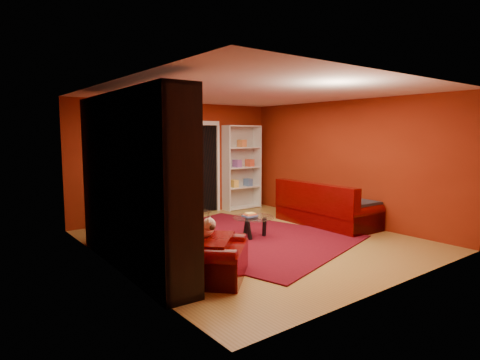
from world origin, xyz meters
TOP-DOWN VIEW (x-y plane):
  - floor at (0.00, 0.00)m, footprint 5.00×5.50m
  - ceiling at (0.00, 0.00)m, footprint 5.00×5.50m
  - wall_back at (0.00, 2.77)m, footprint 5.00×0.05m
  - wall_left at (-2.52, 0.00)m, footprint 0.05×5.50m
  - wall_right at (2.52, 0.00)m, footprint 0.05×5.50m
  - doorway at (0.60, 2.73)m, footprint 1.06×0.60m
  - rug at (-0.08, 0.18)m, footprint 3.93×4.28m
  - media_unit at (-2.27, -0.05)m, footprint 0.60×3.22m
  - christmas_tree at (-1.27, 1.80)m, footprint 1.25×1.25m
  - gift_box_teal at (-1.78, 2.15)m, footprint 0.28×0.28m
  - gift_box_green at (-0.66, 1.56)m, footprint 0.28×0.28m
  - gift_box_red at (-1.28, 2.21)m, footprint 0.23×0.23m
  - white_bookshelf at (1.72, 2.57)m, footprint 1.00×0.37m
  - armchair at (-1.69, -1.06)m, footprint 1.56×1.56m
  - dog at (-1.69, -0.99)m, footprint 0.50×0.49m
  - sofa at (2.02, 0.04)m, footprint 1.03×2.18m
  - coffee_table at (0.11, 0.15)m, footprint 0.77×0.77m
  - acrylic_chair at (-0.77, 0.81)m, footprint 0.62×0.65m

SIDE VIEW (x-z plane):
  - floor at x=0.00m, z-range -0.05..0.00m
  - rug at x=-0.08m, z-range 0.00..0.02m
  - gift_box_red at x=-1.28m, z-range 0.00..0.20m
  - gift_box_teal at x=-1.78m, z-range 0.00..0.27m
  - gift_box_green at x=-0.66m, z-range 0.00..0.27m
  - coffee_table at x=0.11m, z-range -0.04..0.44m
  - armchair at x=-1.69m, z-range 0.00..0.86m
  - sofa at x=2.02m, z-range 0.00..0.92m
  - acrylic_chair at x=-0.77m, z-range 0.00..0.95m
  - dog at x=-1.69m, z-range 0.50..0.78m
  - christmas_tree at x=-1.27m, z-range -0.03..1.85m
  - white_bookshelf at x=1.72m, z-range -0.03..2.13m
  - doorway at x=0.60m, z-range -0.03..2.13m
  - media_unit at x=-2.27m, z-range 0.00..2.46m
  - wall_back at x=0.00m, z-range 0.00..2.60m
  - wall_left at x=-2.52m, z-range 0.00..2.60m
  - wall_right at x=2.52m, z-range 0.00..2.60m
  - ceiling at x=0.00m, z-range 2.60..2.65m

